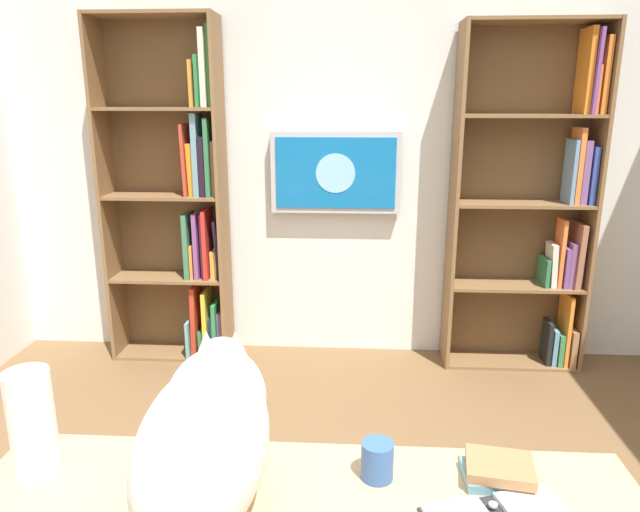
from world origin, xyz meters
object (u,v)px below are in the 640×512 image
wall_mounted_tv (336,173)px  cat (208,432)px  bookshelf_left (538,206)px  bookshelf_right (182,203)px  coffee_mug (377,460)px  paper_towel_roll (32,422)px  desk_book_stack (498,471)px

wall_mounted_tv → cat: bearing=85.6°
bookshelf_left → cat: bookshelf_left is taller
bookshelf_right → coffee_mug: size_ratio=22.65×
paper_towel_roll → coffee_mug: paper_towel_roll is taller
bookshelf_left → paper_towel_roll: (1.92, 2.38, -0.13)m
paper_towel_roll → desk_book_stack: size_ratio=1.53×
bookshelf_left → paper_towel_roll: size_ratio=7.84×
wall_mounted_tv → coffee_mug: size_ratio=8.62×
paper_towel_roll → cat: bearing=169.6°
bookshelf_left → paper_towel_roll: bookshelf_left is taller
bookshelf_left → wall_mounted_tv: 1.28m
bookshelf_right → wall_mounted_tv: (-0.99, -0.08, 0.19)m
desk_book_stack → paper_towel_roll: bearing=1.5°
paper_towel_roll → coffee_mug: size_ratio=2.82×
coffee_mug → desk_book_stack: size_ratio=0.54×
cat → desk_book_stack: cat is taller
bookshelf_left → bookshelf_right: 2.24m
cat → desk_book_stack: (-0.68, -0.11, -0.15)m
paper_towel_roll → desk_book_stack: 1.15m
paper_towel_roll → coffee_mug: bearing=-178.4°
paper_towel_roll → coffee_mug: (-0.85, -0.02, -0.09)m
bookshelf_right → coffee_mug: bearing=116.5°
bookshelf_right → desk_book_stack: bearing=122.0°
cat → paper_towel_roll: (0.46, -0.08, -0.04)m
cat → desk_book_stack: 0.71m
desk_book_stack → wall_mounted_tv: bearing=-78.8°
bookshelf_left → wall_mounted_tv: bearing=-3.7°
bookshelf_left → cat: size_ratio=3.09×
cat → bookshelf_right: bearing=-72.2°
bookshelf_left → paper_towel_roll: bearing=51.2°
bookshelf_left → coffee_mug: size_ratio=22.13×
bookshelf_right → paper_towel_roll: bookshelf_right is taller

